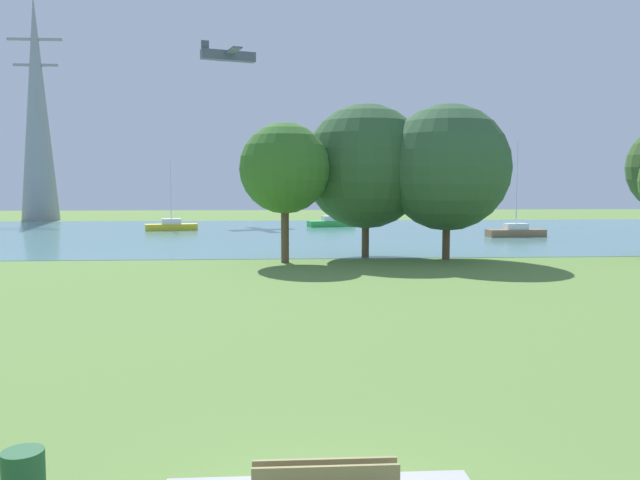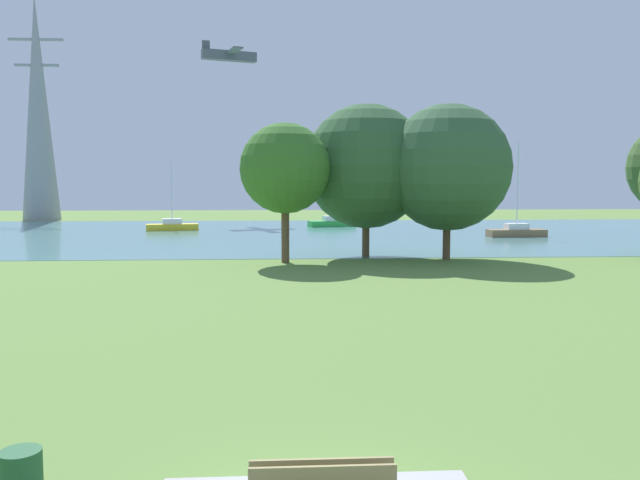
% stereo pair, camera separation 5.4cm
% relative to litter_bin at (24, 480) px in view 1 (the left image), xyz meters
% --- Properties ---
extents(ground_plane, '(160.00, 160.00, 0.00)m').
position_rel_litter_bin_xyz_m(ground_plane, '(4.01, 20.96, -0.40)').
color(ground_plane, olive).
extents(litter_bin, '(0.56, 0.56, 0.80)m').
position_rel_litter_bin_xyz_m(litter_bin, '(0.00, 0.00, 0.00)').
color(litter_bin, '#1E512D').
rests_on(litter_bin, ground).
extents(water_surface, '(140.00, 40.00, 0.02)m').
position_rel_litter_bin_xyz_m(water_surface, '(4.01, 48.96, -0.39)').
color(water_surface, slate).
rests_on(water_surface, ground).
extents(sailboat_green, '(5.03, 2.71, 5.46)m').
position_rel_litter_bin_xyz_m(sailboat_green, '(8.84, 57.63, 0.05)').
color(sailboat_green, green).
rests_on(sailboat_green, water_surface).
extents(sailboat_yellow, '(5.00, 2.43, 6.70)m').
position_rel_litter_bin_xyz_m(sailboat_yellow, '(-6.69, 53.19, 0.06)').
color(sailboat_yellow, yellow).
rests_on(sailboat_yellow, water_surface).
extents(sailboat_brown, '(4.89, 1.82, 7.81)m').
position_rel_litter_bin_xyz_m(sailboat_brown, '(23.15, 43.87, 0.07)').
color(sailboat_brown, brown).
rests_on(sailboat_brown, water_surface).
extents(tree_east_near, '(5.03, 5.03, 7.77)m').
position_rel_litter_bin_xyz_m(tree_east_near, '(3.81, 27.39, 4.84)').
color(tree_east_near, brown).
rests_on(tree_east_near, ground).
extents(tree_mid_shore, '(7.39, 7.39, 9.12)m').
position_rel_litter_bin_xyz_m(tree_mid_shore, '(8.65, 29.79, 5.02)').
color(tree_mid_shore, brown).
rests_on(tree_mid_shore, ground).
extents(tree_west_far, '(7.29, 7.29, 8.98)m').
position_rel_litter_bin_xyz_m(tree_west_far, '(13.17, 28.25, 4.92)').
color(tree_west_far, brown).
rests_on(tree_west_far, ground).
extents(electricity_pylon, '(6.40, 4.40, 26.93)m').
position_rel_litter_bin_xyz_m(electricity_pylon, '(-25.43, 72.01, 13.08)').
color(electricity_pylon, gray).
rests_on(electricity_pylon, ground).
extents(light_aircraft, '(6.41, 8.30, 2.10)m').
position_rel_litter_bin_xyz_m(light_aircraft, '(-2.35, 68.75, 18.92)').
color(light_aircraft, '#4C5156').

